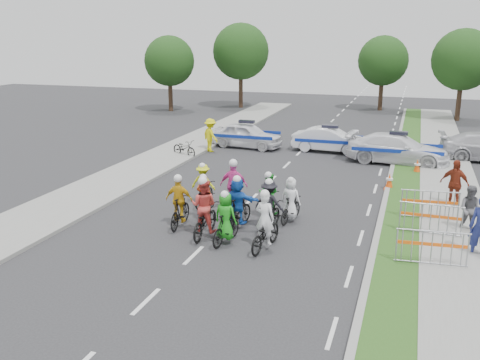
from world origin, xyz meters
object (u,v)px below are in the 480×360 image
(police_car_2, at_px, (398,149))
(barrier_1, at_px, (430,220))
(rider_6, at_px, (205,205))
(barrier_2, at_px, (430,206))
(rider_7, at_px, (291,204))
(rider_3, at_px, (180,207))
(rider_8, at_px, (269,201))
(barrier_0, at_px, (431,249))
(rider_5, at_px, (238,206))
(tree_0, at_px, (169,61))
(rider_1, at_px, (226,223))
(police_car_1, at_px, (329,140))
(marshal_hiviz, at_px, (211,135))
(rider_10, at_px, (203,189))
(rider_0, at_px, (265,229))
(cone_1, at_px, (417,167))
(tree_1, at_px, (463,60))
(rider_4, at_px, (269,210))
(cone_0, at_px, (389,182))
(police_car_0, at_px, (247,135))
(rider_9, at_px, (234,192))
(tree_4, at_px, (383,61))
(spectator_2, at_px, (454,184))
(parked_bike, at_px, (184,148))
(rider_2, at_px, (204,214))
(tree_3, at_px, (241,52))

(police_car_2, height_order, barrier_1, police_car_2)
(rider_6, bearing_deg, barrier_2, -172.64)
(rider_7, distance_m, police_car_2, 10.83)
(rider_3, height_order, barrier_2, rider_3)
(rider_6, height_order, police_car_2, rider_6)
(rider_8, bearing_deg, barrier_0, 149.89)
(rider_5, bearing_deg, barrier_1, -158.20)
(police_car_2, bearing_deg, tree_0, 60.54)
(rider_1, height_order, rider_3, rider_3)
(police_car_1, height_order, marshal_hiviz, marshal_hiviz)
(rider_3, relative_size, barrier_0, 0.94)
(rider_10, height_order, marshal_hiviz, marshal_hiviz)
(rider_0, distance_m, tree_0, 31.39)
(cone_1, height_order, tree_1, tree_1)
(rider_4, height_order, marshal_hiviz, marshal_hiviz)
(rider_5, bearing_deg, rider_0, 143.78)
(barrier_2, xyz_separation_m, cone_0, (-1.56, 3.69, -0.22))
(police_car_0, height_order, barrier_2, police_car_0)
(barrier_1, bearing_deg, rider_4, -169.01)
(rider_10, relative_size, police_car_0, 0.41)
(rider_9, xyz_separation_m, tree_4, (3.14, 29.82, 3.41))
(police_car_2, height_order, cone_1, police_car_2)
(spectator_2, bearing_deg, tree_4, 122.49)
(rider_3, xyz_separation_m, parked_bike, (-4.32, 10.06, -0.27))
(parked_bike, bearing_deg, barrier_1, -98.95)
(police_car_0, bearing_deg, barrier_1, -131.60)
(rider_10, xyz_separation_m, tree_4, (4.53, 29.40, 3.52))
(rider_2, bearing_deg, rider_5, -126.49)
(rider_3, distance_m, tree_3, 31.09)
(tree_1, xyz_separation_m, tree_4, (-6.00, 4.00, -0.35))
(police_car_2, relative_size, barrier_1, 2.56)
(police_car_0, relative_size, tree_0, 0.66)
(police_car_2, bearing_deg, rider_10, 150.95)
(rider_7, relative_size, cone_1, 2.36)
(rider_8, bearing_deg, rider_9, -12.94)
(rider_7, xyz_separation_m, spectator_2, (5.50, 3.52, 0.28))
(rider_3, distance_m, rider_4, 3.04)
(rider_5, distance_m, spectator_2, 8.47)
(rider_5, height_order, police_car_0, rider_5)
(rider_5, xyz_separation_m, police_car_2, (4.75, 11.47, -0.04))
(barrier_0, bearing_deg, tree_1, 85.42)
(police_car_1, xyz_separation_m, tree_3, (-10.51, 16.14, 4.22))
(rider_7, relative_size, spectator_2, 0.89)
(rider_2, xyz_separation_m, tree_3, (-8.72, 30.40, 4.14))
(police_car_1, height_order, cone_1, police_car_1)
(rider_3, distance_m, cone_1, 12.68)
(rider_4, distance_m, police_car_1, 13.04)
(rider_8, bearing_deg, tree_3, -73.94)
(cone_0, bearing_deg, parked_bike, 164.08)
(barrier_0, xyz_separation_m, tree_4, (-3.70, 32.72, 3.63))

